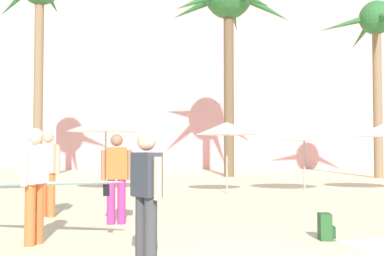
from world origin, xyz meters
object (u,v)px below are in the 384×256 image
Objects in this scene: backpack at (325,227)px; cafe_umbrella_0 at (106,125)px; palm_tree_left at (228,8)px; person_mid_center at (48,170)px; person_near_left at (116,174)px; palm_tree_far_left at (376,35)px; cafe_umbrella_1 at (227,129)px; cafe_umbrella_3 at (304,133)px; person_mid_right at (146,192)px; person_near_right at (37,182)px.

cafe_umbrella_0 is at bearing 124.61° from backpack.
palm_tree_left is 5.86× the size of person_mid_center.
person_near_left is (0.84, -6.98, -1.29)m from cafe_umbrella_0.
palm_tree_far_left reaches higher than cafe_umbrella_0.
cafe_umbrella_1 is at bearing -99.87° from palm_tree_left.
cafe_umbrella_3 is 1.52× the size of person_mid_right.
palm_tree_left reaches higher than person_near_left.
cafe_umbrella_1 is (3.97, -1.00, -0.15)m from cafe_umbrella_0.
cafe_umbrella_1 is 8.11m from backpack.
palm_tree_far_left is 3.80× the size of cafe_umbrella_1.
palm_tree_left is 11.27m from cafe_umbrella_1.
cafe_umbrella_1 is 1.38× the size of person_mid_right.
palm_tree_far_left reaches higher than backpack.
cafe_umbrella_3 is 11.15m from person_mid_right.
cafe_umbrella_0 is at bearing 165.80° from cafe_umbrella_1.
cafe_umbrella_3 is at bearing -5.20° from cafe_umbrella_0.
cafe_umbrella_1 is 2.73m from cafe_umbrella_3.
palm_tree_far_left is 3.45× the size of cafe_umbrella_3.
backpack is (-2.38, -8.28, -1.76)m from cafe_umbrella_3.
cafe_umbrella_1 is at bearing -20.23° from person_mid_center.
backpack is 0.25× the size of person_mid_right.
cafe_umbrella_1 reaches higher than person_mid_center.
palm_tree_far_left reaches higher than cafe_umbrella_3.
cafe_umbrella_0 is (-12.67, -6.34, -4.81)m from palm_tree_far_left.
palm_tree_far_left is at bearing -107.17° from person_near_right.
person_mid_center is at bearing -131.43° from person_near_left.
person_mid_right is at bearing -102.56° from palm_tree_left.
person_mid_center is at bearing -137.58° from palm_tree_far_left.
cafe_umbrella_0 is 6.05m from person_mid_center.
cafe_umbrella_3 reaches higher than person_mid_right.
palm_tree_far_left is 20.80m from person_near_right.
person_near_left is 0.96× the size of person_mid_center.
cafe_umbrella_1 is 1.27× the size of person_mid_center.
palm_tree_far_left reaches higher than person_near_right.
palm_tree_far_left is 14.96m from cafe_umbrella_0.
palm_tree_far_left reaches higher than person_mid_right.
backpack is at bearing -106.05° from cafe_umbrella_3.
palm_tree_left is at bearing 94.62° from backpack.
person_mid_center is at bearing -96.75° from cafe_umbrella_0.
person_near_left is at bearing -113.61° from person_mid_right.
person_mid_right is 5.00m from person_mid_center.
cafe_umbrella_3 is 1.40× the size of person_mid_center.
person_mid_right is at bearing -105.08° from cafe_umbrella_1.
person_mid_right is (1.71, -1.65, -0.03)m from person_near_right.
person_mid_center is at bearing -114.22° from palm_tree_left.
person_mid_center is at bearing -144.42° from cafe_umbrella_3.
person_near_left is at bearing -98.67° from person_near_right.
cafe_umbrella_3 is (-6.00, -6.95, -5.10)m from palm_tree_far_left.
person_mid_center is at bearing -133.77° from cafe_umbrella_1.
person_mid_center is (-7.36, -5.27, -0.96)m from cafe_umbrella_3.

